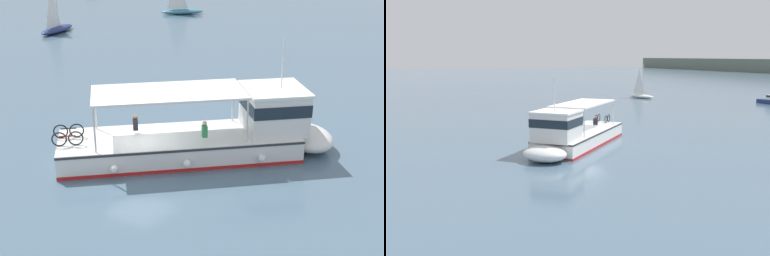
% 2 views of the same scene
% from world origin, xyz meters
% --- Properties ---
extents(ground_plane, '(400.00, 400.00, 0.00)m').
position_xyz_m(ground_plane, '(0.00, 0.00, 0.00)').
color(ground_plane, slate).
extents(ferry_main, '(11.29, 11.05, 5.32)m').
position_xyz_m(ferry_main, '(2.62, -2.23, 1.01)').
color(ferry_main, white).
rests_on(ferry_main, ground).
extents(sailboat_mid_channel, '(4.99, 2.99, 5.40)m').
position_xyz_m(sailboat_mid_channel, '(-30.84, 22.42, 0.54)').
color(sailboat_mid_channel, white).
rests_on(sailboat_mid_channel, ground).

